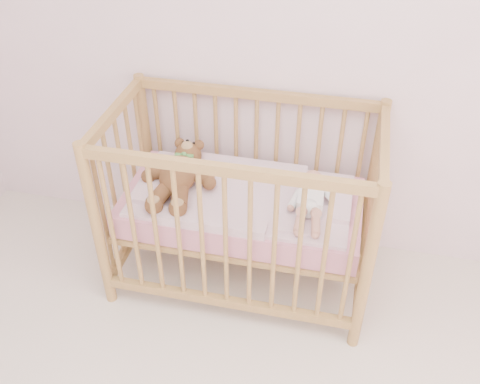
% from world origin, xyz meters
% --- Properties ---
extents(wall_back, '(4.00, 0.02, 2.70)m').
position_xyz_m(wall_back, '(0.00, 2.00, 1.35)').
color(wall_back, white).
rests_on(wall_back, floor).
extents(crib, '(1.36, 0.76, 1.00)m').
position_xyz_m(crib, '(-0.24, 1.60, 0.50)').
color(crib, '#AF8A4A').
rests_on(crib, floor).
extents(mattress, '(1.22, 0.62, 0.13)m').
position_xyz_m(mattress, '(-0.24, 1.60, 0.49)').
color(mattress, pink).
rests_on(mattress, crib).
extents(blanket, '(1.10, 0.58, 0.06)m').
position_xyz_m(blanket, '(-0.24, 1.60, 0.56)').
color(blanket, '#D190A6').
rests_on(blanket, mattress).
extents(baby, '(0.25, 0.49, 0.12)m').
position_xyz_m(baby, '(0.11, 1.58, 0.64)').
color(baby, white).
rests_on(baby, blanket).
extents(teddy_bear, '(0.44, 0.60, 0.16)m').
position_xyz_m(teddy_bear, '(-0.57, 1.58, 0.65)').
color(teddy_bear, brown).
rests_on(teddy_bear, blanket).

